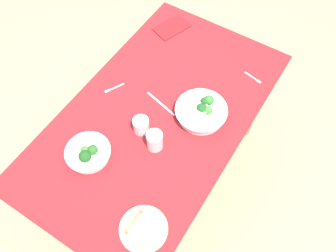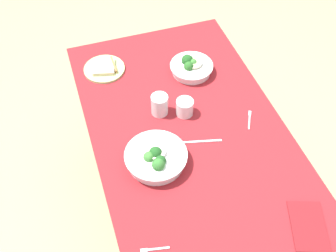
# 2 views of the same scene
# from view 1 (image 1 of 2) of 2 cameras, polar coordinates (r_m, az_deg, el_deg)

# --- Properties ---
(ground_plane) EXTENTS (6.00, 6.00, 0.00)m
(ground_plane) POSITION_cam_1_polar(r_m,az_deg,el_deg) (2.54, -1.29, -8.02)
(ground_plane) COLOR tan
(dining_table) EXTENTS (1.49, 0.86, 0.77)m
(dining_table) POSITION_cam_1_polar(r_m,az_deg,el_deg) (1.96, -1.66, -0.31)
(dining_table) COLOR maroon
(dining_table) RESTS_ON ground_plane
(broccoli_bowl_far) EXTENTS (0.26, 0.26, 0.10)m
(broccoli_bowl_far) POSITION_cam_1_polar(r_m,az_deg,el_deg) (1.84, 5.24, 2.27)
(broccoli_bowl_far) COLOR white
(broccoli_bowl_far) RESTS_ON dining_table
(broccoli_bowl_near) EXTENTS (0.22, 0.22, 0.09)m
(broccoli_bowl_near) POSITION_cam_1_polar(r_m,az_deg,el_deg) (1.75, -12.33, -4.16)
(broccoli_bowl_near) COLOR white
(broccoli_bowl_near) RESTS_ON dining_table
(bread_side_plate) EXTENTS (0.21, 0.21, 0.03)m
(bread_side_plate) POSITION_cam_1_polar(r_m,az_deg,el_deg) (1.60, -3.87, -15.65)
(bread_side_plate) COLOR #B7D684
(bread_side_plate) RESTS_ON dining_table
(water_glass_center) EXTENTS (0.08, 0.08, 0.08)m
(water_glass_center) POSITION_cam_1_polar(r_m,az_deg,el_deg) (1.79, -4.21, 0.13)
(water_glass_center) COLOR silver
(water_glass_center) RESTS_ON dining_table
(water_glass_side) EXTENTS (0.08, 0.08, 0.10)m
(water_glass_side) POSITION_cam_1_polar(r_m,az_deg,el_deg) (1.72, -2.08, -2.28)
(water_glass_side) COLOR silver
(water_glass_side) RESTS_ON dining_table
(fork_by_far_bowl) EXTENTS (0.10, 0.06, 0.00)m
(fork_by_far_bowl) POSITION_cam_1_polar(r_m,az_deg,el_deg) (1.98, -8.47, 5.82)
(fork_by_far_bowl) COLOR #B7B7BC
(fork_by_far_bowl) RESTS_ON dining_table
(fork_by_near_bowl) EXTENTS (0.03, 0.11, 0.00)m
(fork_by_near_bowl) POSITION_cam_1_polar(r_m,az_deg,el_deg) (2.05, 13.15, 7.28)
(fork_by_near_bowl) COLOR #B7B7BC
(fork_by_near_bowl) RESTS_ON dining_table
(table_knife_left) EXTENTS (0.06, 0.20, 0.00)m
(table_knife_left) POSITION_cam_1_polar(r_m,az_deg,el_deg) (1.90, -1.12, 3.47)
(table_knife_left) COLOR #B7B7BC
(table_knife_left) RESTS_ON dining_table
(napkin_folded_upper) EXTENTS (0.24, 0.19, 0.01)m
(napkin_folded_upper) POSITION_cam_1_polar(r_m,az_deg,el_deg) (2.27, 0.59, 15.10)
(napkin_folded_upper) COLOR maroon
(napkin_folded_upper) RESTS_ON dining_table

